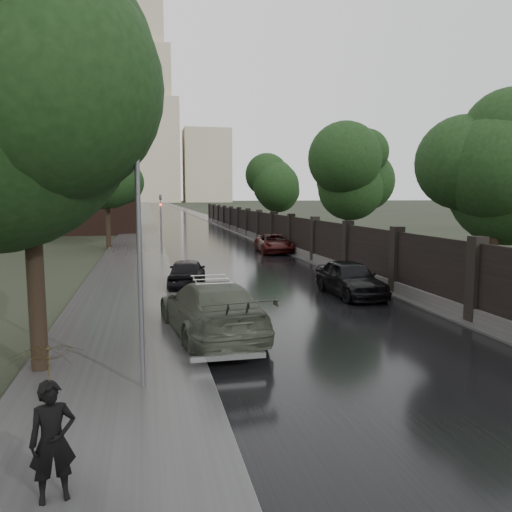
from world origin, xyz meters
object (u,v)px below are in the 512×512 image
object	(u,v)px
tree_right_c	(277,185)
hatchback_left	(187,273)
tree_left_near	(25,73)
tree_right_b	(348,180)
tree_left_far	(106,178)
volga_sedan	(211,309)
car_right_far	(274,243)
pedestrian_umbrella	(49,377)
lamp_post	(140,261)
tree_right_a	(498,168)
car_right_near	(350,278)
traffic_light	(161,219)

from	to	relation	value
tree_right_c	hatchback_left	distance (m)	29.55
tree_left_near	tree_right_c	distance (m)	39.99
tree_right_c	hatchback_left	bearing A→B (deg)	-112.32
tree_left_near	tree_right_b	world-z (taller)	tree_left_near
tree_left_far	volga_sedan	world-z (taller)	tree_left_far
tree_right_c	car_right_far	xyz separation A→B (m)	(-4.10, -14.88, -4.30)
car_right_far	tree_left_far	bearing A→B (deg)	159.81
tree_right_c	pedestrian_umbrella	distance (m)	44.44
volga_sedan	pedestrian_umbrella	distance (m)	7.98
tree_left_near	lamp_post	distance (m)	4.60
volga_sedan	hatchback_left	size ratio (longest dim) A/B	1.43
tree_right_a	car_right_near	xyz separation A→B (m)	(-4.99, 1.76, -4.24)
tree_right_b	pedestrian_umbrella	xyz separation A→B (m)	(-13.96, -24.07, -3.20)
tree_right_c	volga_sedan	bearing A→B (deg)	-107.65
tree_right_b	lamp_post	distance (m)	24.33
tree_right_c	car_right_near	size ratio (longest dim) A/B	1.68
tree_left_far	car_right_near	bearing A→B (deg)	-62.57
tree_right_c	car_right_far	world-z (taller)	tree_right_c
tree_left_far	lamp_post	world-z (taller)	tree_left_far
tree_right_c	car_right_near	world-z (taller)	tree_right_c
traffic_light	car_right_far	world-z (taller)	traffic_light
tree_left_far	hatchback_left	xyz separation A→B (m)	(4.40, -17.04, -4.60)
tree_left_far	tree_left_near	bearing A→B (deg)	-89.15
lamp_post	volga_sedan	bearing A→B (deg)	63.91
pedestrian_umbrella	tree_right_b	bearing A→B (deg)	46.25
tree_left_near	car_right_near	bearing A→B (deg)	33.77
car_right_far	pedestrian_umbrella	world-z (taller)	pedestrian_umbrella
traffic_light	hatchback_left	xyz separation A→B (m)	(0.70, -12.04, -1.75)
volga_sedan	pedestrian_umbrella	world-z (taller)	pedestrian_umbrella
pedestrian_umbrella	hatchback_left	bearing A→B (deg)	65.60
tree_right_b	tree_left_far	bearing A→B (deg)	152.70
traffic_light	volga_sedan	bearing A→B (deg)	-87.79
tree_left_far	tree_right_b	world-z (taller)	tree_left_far
car_right_near	pedestrian_umbrella	bearing A→B (deg)	-129.32
tree_right_b	lamp_post	bearing A→B (deg)	-122.18
hatchback_left	volga_sedan	bearing A→B (deg)	98.40
tree_right_b	lamp_post	world-z (taller)	tree_right_b
tree_right_c	car_right_near	distance (m)	30.94
tree_left_near	traffic_light	distance (m)	22.60
lamp_post	tree_right_c	bearing A→B (deg)	71.48
tree_left_near	lamp_post	size ratio (longest dim) A/B	1.79
tree_right_a	tree_right_b	size ratio (longest dim) A/B	1.00
lamp_post	car_right_near	world-z (taller)	lamp_post
tree_right_a	lamp_post	xyz separation A→B (m)	(-12.90, -6.50, -2.28)
tree_right_a	tree_right_b	world-z (taller)	same
lamp_post	hatchback_left	world-z (taller)	lamp_post
lamp_post	tree_left_far	bearing A→B (deg)	95.21
tree_right_a	pedestrian_umbrella	size ratio (longest dim) A/B	2.94
tree_left_far	car_right_near	xyz separation A→B (m)	(10.51, -20.24, -4.53)
tree_left_far	pedestrian_umbrella	bearing A→B (deg)	-87.24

